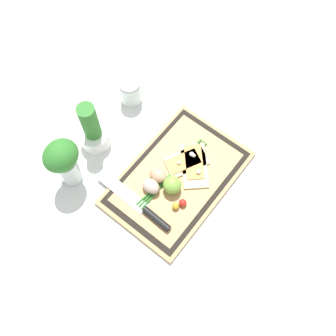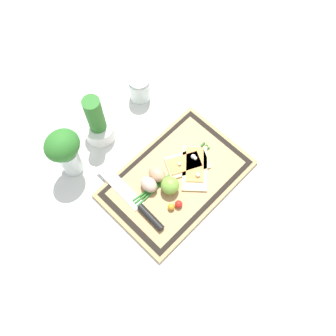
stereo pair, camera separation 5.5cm
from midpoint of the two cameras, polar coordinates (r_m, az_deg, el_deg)
ground_plane at (r=1.29m, az=0.11°, el=-1.65°), size 6.00×6.00×0.00m
cutting_board at (r=1.28m, az=0.11°, el=-1.50°), size 0.46×0.31×0.02m
pizza_slice_near at (r=1.28m, az=2.62°, el=0.41°), size 0.17×0.17×0.02m
pizza_slice_far at (r=1.29m, az=1.37°, el=0.98°), size 0.16×0.13×0.02m
knife at (r=1.23m, az=-4.63°, el=-6.13°), size 0.05×0.29×0.02m
egg_brown at (r=1.25m, az=-2.72°, el=-1.13°), size 0.04×0.06×0.04m
egg_pink at (r=1.24m, az=-3.76°, el=-2.71°), size 0.04×0.06×0.04m
lime at (r=1.23m, az=-0.67°, el=-2.56°), size 0.06×0.06×0.06m
cherry_tomato_red at (r=1.23m, az=0.86°, el=-5.15°), size 0.02×0.02×0.02m
cherry_tomato_yellow at (r=1.22m, az=-0.18°, el=-5.66°), size 0.02×0.02×0.02m
scallion_bunch at (r=1.27m, az=-0.65°, el=-0.86°), size 0.31×0.05×0.01m
herb_pot at (r=1.31m, az=-12.01°, el=5.17°), size 0.10×0.10×0.21m
sauce_jar at (r=1.40m, az=-6.58°, el=10.84°), size 0.08×0.08×0.10m
herb_glass at (r=1.22m, az=-16.15°, el=0.93°), size 0.11×0.10×0.20m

